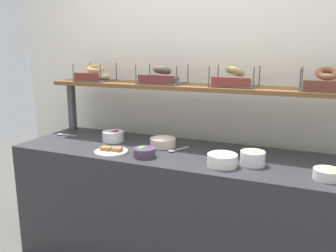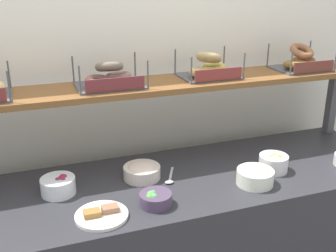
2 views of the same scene
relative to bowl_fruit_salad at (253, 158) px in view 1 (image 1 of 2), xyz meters
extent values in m
cube|color=white|center=(-0.49, 0.63, 0.31)|extent=(3.57, 0.06, 2.40)
cube|color=#2D2D33|center=(-0.49, 0.08, -0.47)|extent=(2.37, 0.70, 0.85)
cube|color=#4C4C51|center=(-1.61, 0.35, 0.16)|extent=(0.05, 0.05, 0.40)
cube|color=brown|center=(-0.49, 0.35, 0.37)|extent=(2.33, 0.32, 0.03)
cylinder|color=white|center=(0.00, 0.00, 0.00)|extent=(0.15, 0.15, 0.08)
sphere|color=#F9AB3E|center=(0.01, 0.01, 0.03)|extent=(0.04, 0.04, 0.04)
sphere|color=gold|center=(0.02, -0.02, 0.03)|extent=(0.04, 0.04, 0.04)
sphere|color=#F9AC31|center=(0.02, -0.01, 0.03)|extent=(0.03, 0.03, 0.03)
sphere|color=#F99B3F|center=(-0.02, 0.00, 0.03)|extent=(0.03, 0.03, 0.03)
cylinder|color=white|center=(0.41, -0.08, -0.02)|extent=(0.15, 0.15, 0.06)
ellipsoid|color=#F9E18E|center=(0.41, -0.08, 0.01)|extent=(0.12, 0.12, 0.04)
cylinder|color=silver|center=(-0.66, 0.15, -0.01)|extent=(0.18, 0.18, 0.06)
ellipsoid|color=beige|center=(-0.66, 0.15, 0.01)|extent=(0.14, 0.14, 0.04)
cylinder|color=white|center=(-0.16, -0.09, -0.01)|extent=(0.18, 0.18, 0.07)
ellipsoid|color=beige|center=(-0.16, -0.09, 0.02)|extent=(0.14, 0.14, 0.05)
cylinder|color=white|center=(-1.07, 0.14, -0.01)|extent=(0.16, 0.16, 0.08)
sphere|color=#961A52|center=(-1.04, 0.12, 0.02)|extent=(0.03, 0.03, 0.03)
sphere|color=#9C233D|center=(-1.04, 0.15, 0.02)|extent=(0.04, 0.04, 0.04)
sphere|color=#8A2B46|center=(-1.07, 0.13, 0.02)|extent=(0.04, 0.04, 0.04)
cylinder|color=#4F3E58|center=(-0.68, -0.11, -0.02)|extent=(0.14, 0.14, 0.06)
sphere|color=#5A9A5B|center=(-0.69, -0.13, 0.00)|extent=(0.04, 0.04, 0.04)
sphere|color=#55AE3D|center=(-0.71, -0.12, 0.00)|extent=(0.04, 0.04, 0.04)
sphere|color=#55B251|center=(-0.70, -0.10, 0.00)|extent=(0.04, 0.04, 0.04)
sphere|color=#4A9357|center=(-0.68, -0.10, 0.00)|extent=(0.03, 0.03, 0.03)
cylinder|color=white|center=(-0.92, -0.13, -0.04)|extent=(0.22, 0.22, 0.01)
cube|color=olive|center=(-0.96, -0.13, -0.02)|extent=(0.07, 0.05, 0.02)
cube|color=#936449|center=(-0.88, -0.12, -0.02)|extent=(0.07, 0.05, 0.02)
cube|color=#B7B7BC|center=(-1.48, 0.14, -0.04)|extent=(0.14, 0.02, 0.01)
ellipsoid|color=#B7B7BC|center=(-1.57, 0.13, -0.04)|extent=(0.04, 0.03, 0.01)
cube|color=#B7B7BC|center=(-0.51, 0.13, -0.04)|extent=(0.07, 0.13, 0.01)
ellipsoid|color=#B7B7BC|center=(-0.55, 0.05, -0.04)|extent=(0.04, 0.03, 0.01)
cube|color=#4C4C51|center=(-1.35, 0.35, 0.39)|extent=(0.27, 0.24, 0.01)
cylinder|color=#4C4C51|center=(-1.48, 0.23, 0.46)|extent=(0.01, 0.01, 0.14)
cylinder|color=#4C4C51|center=(-1.22, 0.23, 0.46)|extent=(0.01, 0.01, 0.14)
cylinder|color=#4C4C51|center=(-1.48, 0.46, 0.46)|extent=(0.01, 0.01, 0.14)
cylinder|color=#4C4C51|center=(-1.22, 0.46, 0.46)|extent=(0.01, 0.01, 0.14)
cube|color=maroon|center=(-1.35, 0.23, 0.43)|extent=(0.23, 0.01, 0.06)
torus|color=#D5BA7C|center=(-1.40, 0.32, 0.42)|extent=(0.20, 0.20, 0.05)
torus|color=tan|center=(-1.31, 0.38, 0.42)|extent=(0.19, 0.19, 0.05)
torus|color=tan|center=(-1.35, 0.35, 0.48)|extent=(0.20, 0.20, 0.07)
cube|color=#4C4C51|center=(-0.76, 0.36, 0.39)|extent=(0.33, 0.24, 0.01)
cylinder|color=#4C4C51|center=(-0.92, 0.24, 0.46)|extent=(0.01, 0.01, 0.14)
cylinder|color=#4C4C51|center=(-0.59, 0.24, 0.46)|extent=(0.01, 0.01, 0.14)
cylinder|color=#4C4C51|center=(-0.92, 0.47, 0.46)|extent=(0.01, 0.01, 0.14)
cylinder|color=#4C4C51|center=(-0.59, 0.47, 0.46)|extent=(0.01, 0.01, 0.14)
cube|color=maroon|center=(-0.76, 0.24, 0.43)|extent=(0.28, 0.01, 0.06)
torus|color=#85574F|center=(-0.82, 0.33, 0.42)|extent=(0.19, 0.19, 0.06)
torus|color=#845E55|center=(-0.71, 0.39, 0.42)|extent=(0.20, 0.20, 0.05)
torus|color=#726352|center=(-0.76, 0.36, 0.48)|extent=(0.16, 0.16, 0.08)
cube|color=#4C4C51|center=(-0.21, 0.37, 0.39)|extent=(0.31, 0.24, 0.01)
cylinder|color=#4C4C51|center=(-0.36, 0.25, 0.46)|extent=(0.01, 0.01, 0.14)
cylinder|color=#4C4C51|center=(-0.06, 0.25, 0.46)|extent=(0.01, 0.01, 0.14)
cylinder|color=#4C4C51|center=(-0.36, 0.48, 0.46)|extent=(0.01, 0.01, 0.14)
cylinder|color=#4C4C51|center=(-0.06, 0.48, 0.46)|extent=(0.01, 0.01, 0.14)
cube|color=maroon|center=(-0.21, 0.25, 0.43)|extent=(0.26, 0.01, 0.06)
torus|color=tan|center=(-0.27, 0.34, 0.42)|extent=(0.20, 0.20, 0.06)
torus|color=tan|center=(-0.17, 0.40, 0.42)|extent=(0.16, 0.16, 0.06)
torus|color=tan|center=(-0.21, 0.37, 0.49)|extent=(0.20, 0.20, 0.09)
cube|color=#4C4C51|center=(0.37, 0.35, 0.39)|extent=(0.31, 0.24, 0.01)
cylinder|color=#4C4C51|center=(0.22, 0.24, 0.46)|extent=(0.01, 0.01, 0.14)
cylinder|color=#4C4C51|center=(0.22, 0.47, 0.46)|extent=(0.01, 0.01, 0.14)
cube|color=brown|center=(0.37, 0.23, 0.43)|extent=(0.26, 0.01, 0.06)
torus|color=brown|center=(0.32, 0.32, 0.42)|extent=(0.19, 0.19, 0.06)
torus|color=brown|center=(0.42, 0.39, 0.42)|extent=(0.16, 0.16, 0.06)
torus|color=brown|center=(0.37, 0.35, 0.49)|extent=(0.16, 0.16, 0.09)
camera|label=1|loc=(0.32, -2.05, 0.64)|focal=37.28mm
camera|label=2|loc=(-1.16, -1.61, 0.92)|focal=43.84mm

